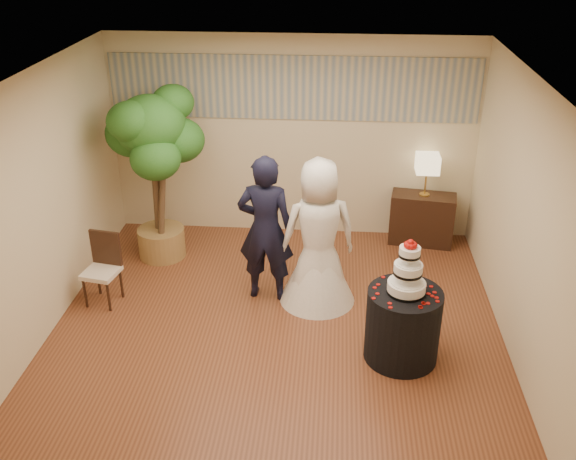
# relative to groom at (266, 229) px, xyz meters

# --- Properties ---
(floor) EXTENTS (5.00, 5.00, 0.00)m
(floor) POSITION_rel_groom_xyz_m (0.18, -0.70, -0.90)
(floor) COLOR brown
(floor) RESTS_ON ground
(ceiling) EXTENTS (5.00, 5.00, 0.00)m
(ceiling) POSITION_rel_groom_xyz_m (0.18, -0.70, 1.90)
(ceiling) COLOR white
(ceiling) RESTS_ON wall_back
(wall_back) EXTENTS (5.00, 0.06, 2.80)m
(wall_back) POSITION_rel_groom_xyz_m (0.18, 1.80, 0.50)
(wall_back) COLOR beige
(wall_back) RESTS_ON ground
(wall_front) EXTENTS (5.00, 0.06, 2.80)m
(wall_front) POSITION_rel_groom_xyz_m (0.18, -3.20, 0.50)
(wall_front) COLOR beige
(wall_front) RESTS_ON ground
(wall_left) EXTENTS (0.06, 5.00, 2.80)m
(wall_left) POSITION_rel_groom_xyz_m (-2.32, -0.70, 0.50)
(wall_left) COLOR beige
(wall_left) RESTS_ON ground
(wall_right) EXTENTS (0.06, 5.00, 2.80)m
(wall_right) POSITION_rel_groom_xyz_m (2.68, -0.70, 0.50)
(wall_right) COLOR beige
(wall_right) RESTS_ON ground
(mural_border) EXTENTS (4.90, 0.02, 0.85)m
(mural_border) POSITION_rel_groom_xyz_m (0.18, 1.78, 1.20)
(mural_border) COLOR #989A8E
(mural_border) RESTS_ON wall_back
(groom) EXTENTS (0.69, 0.48, 1.80)m
(groom) POSITION_rel_groom_xyz_m (0.00, 0.00, 0.00)
(groom) COLOR black
(groom) RESTS_ON floor
(bride) EXTENTS (1.08, 1.08, 1.79)m
(bride) POSITION_rel_groom_xyz_m (0.62, -0.04, -0.01)
(bride) COLOR white
(bride) RESTS_ON floor
(cake_table) EXTENTS (0.97, 0.97, 0.79)m
(cake_table) POSITION_rel_groom_xyz_m (1.53, -1.08, -0.51)
(cake_table) COLOR black
(cake_table) RESTS_ON floor
(wedding_cake) EXTENTS (0.39, 0.39, 0.60)m
(wedding_cake) POSITION_rel_groom_xyz_m (1.53, -1.08, 0.19)
(wedding_cake) COLOR white
(wedding_cake) RESTS_ON cake_table
(console) EXTENTS (0.91, 0.51, 0.72)m
(console) POSITION_rel_groom_xyz_m (2.01, 1.55, -0.54)
(console) COLOR black
(console) RESTS_ON floor
(table_lamp) EXTENTS (0.30, 0.30, 0.58)m
(table_lamp) POSITION_rel_groom_xyz_m (2.01, 1.55, 0.11)
(table_lamp) COLOR beige
(table_lamp) RESTS_ON console
(ficus_tree) EXTENTS (1.17, 1.17, 2.33)m
(ficus_tree) POSITION_rel_groom_xyz_m (-1.51, 0.88, 0.26)
(ficus_tree) COLOR #27601E
(ficus_tree) RESTS_ON floor
(side_chair) EXTENTS (0.47, 0.49, 0.87)m
(side_chair) POSITION_rel_groom_xyz_m (-1.92, -0.30, -0.47)
(side_chair) COLOR black
(side_chair) RESTS_ON floor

